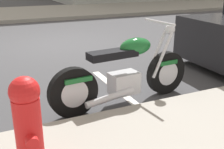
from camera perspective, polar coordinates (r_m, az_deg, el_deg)
The scene contains 5 objects.
ground_plane at distance 7.54m, azimuth -10.32°, elevation 6.03°, with size 260.00×260.00×0.00m, color #3D3D3F.
sidewalk_far_curb at distance 19.58m, azimuth 20.83°, elevation 13.43°, with size 120.00×5.00×0.14m, color gray.
parking_stall_stripe at distance 4.33m, azimuth 1.96°, elevation -3.76°, with size 0.12×2.20×0.01m, color silver.
parked_motorcycle at distance 3.84m, azimuth 2.78°, elevation 0.04°, with size 2.16×0.62×1.12m.
fire_hydrant at distance 2.36m, azimuth -16.78°, elevation -9.68°, with size 0.24×0.36×0.86m.
Camera 1 is at (-1.80, -7.12, 1.71)m, focal length 44.77 mm.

